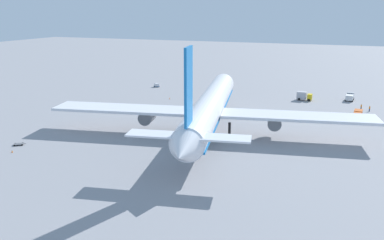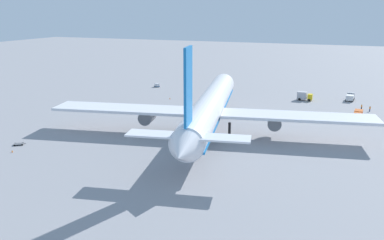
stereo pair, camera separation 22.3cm
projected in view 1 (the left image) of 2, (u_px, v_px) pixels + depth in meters
The scene contains 12 objects.
ground_plane at pixel (210, 131), 107.73m from camera, with size 600.00×600.00×0.00m, color gray.
airliner at pixel (210, 107), 104.68m from camera, with size 77.91×82.93×25.07m.
service_truck_0 at pixel (358, 115), 118.26m from camera, with size 5.69×2.85×2.75m.
service_truck_2 at pixel (350, 97), 143.52m from camera, with size 5.46×3.09×2.60m.
service_truck_3 at pixel (304, 96), 143.96m from camera, with size 2.73×5.33×3.06m.
baggage_cart_0 at pixel (19, 144), 96.36m from camera, with size 2.46×2.72×0.40m.
baggage_cart_1 at pixel (157, 85), 168.97m from camera, with size 2.47×2.93×1.46m.
ground_worker_0 at pixel (370, 109), 128.20m from camera, with size 0.56×0.56×1.78m.
ground_worker_3 at pixel (361, 107), 130.96m from camera, with size 0.54×0.54×1.67m.
traffic_cone_0 at pixel (12, 151), 91.44m from camera, with size 0.36×0.36×0.55m, color orange.
traffic_cone_1 at pixel (210, 95), 151.26m from camera, with size 0.36×0.36×0.55m, color orange.
traffic_cone_2 at pixel (170, 98), 145.98m from camera, with size 0.36×0.36×0.55m, color orange.
Camera 1 is at (-97.77, -33.05, 31.42)m, focal length 37.54 mm.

